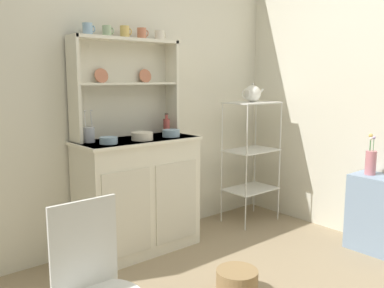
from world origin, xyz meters
name	(u,v)px	position (x,y,z in m)	size (l,w,h in m)	color
wall_back	(119,92)	(0.00, 1.62, 1.25)	(3.84, 0.05, 2.50)	silver
hutch_cabinet	(138,194)	(0.00, 1.37, 0.46)	(0.96, 0.45, 0.90)	silver
hutch_shelf_unit	(124,81)	(0.00, 1.53, 1.34)	(0.89, 0.18, 0.76)	silver
bakers_rack	(251,147)	(1.20, 1.26, 0.72)	(0.49, 0.33, 1.14)	silver
side_shelf_blue	(382,215)	(1.44, 0.11, 0.30)	(0.28, 0.48, 0.61)	#849EBC
wire_chair	(94,281)	(-0.96, 0.21, 0.52)	(0.36, 0.36, 0.85)	white
floor_basket	(237,282)	(0.11, 0.39, 0.08)	(0.27, 0.27, 0.16)	#93754C
cup_sky_0	(88,29)	(-0.31, 1.49, 1.71)	(0.08, 0.07, 0.09)	#8EB2D1
cup_sage_1	(107,31)	(-0.16, 1.49, 1.70)	(0.08, 0.07, 0.08)	#9EB78E
cup_gold_2	(125,32)	(-0.01, 1.49, 1.71)	(0.08, 0.07, 0.09)	#DBB760
cup_terracotta_3	(142,34)	(0.14, 1.49, 1.71)	(0.09, 0.07, 0.09)	#C67556
cup_cream_4	(160,36)	(0.31, 1.49, 1.70)	(0.09, 0.08, 0.08)	silver
bowl_mixing_large	(109,140)	(-0.28, 1.29, 0.92)	(0.13, 0.13, 0.05)	#8EB2D1
bowl_floral_medium	(142,136)	(0.00, 1.29, 0.93)	(0.16, 0.16, 0.06)	silver
bowl_cream_small	(171,133)	(0.27, 1.29, 0.93)	(0.14, 0.14, 0.06)	#8EB2D1
jam_bottle	(167,126)	(0.35, 1.45, 0.97)	(0.05, 0.05, 0.17)	#B74C47
utensil_jar	(89,134)	(-0.36, 1.45, 0.96)	(0.08, 0.08, 0.24)	#B2B7C6
porcelain_teapot	(252,94)	(1.19, 1.26, 1.22)	(0.24, 0.15, 0.18)	white
flower_vase	(371,161)	(1.44, 0.23, 0.71)	(0.08, 0.08, 0.33)	#D17A84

